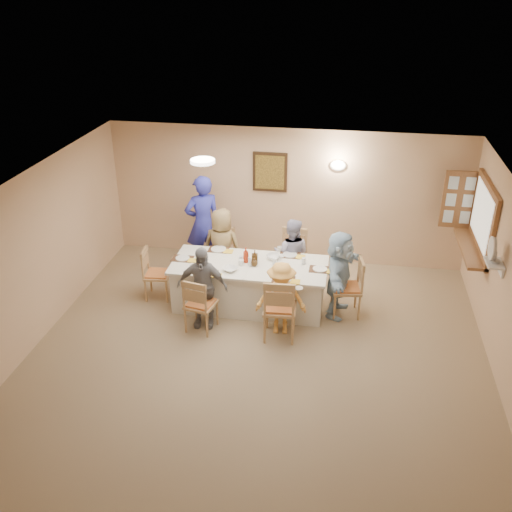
% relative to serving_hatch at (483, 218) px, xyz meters
% --- Properties ---
extents(ground, '(7.00, 7.00, 0.00)m').
position_rel_serving_hatch_xyz_m(ground, '(-3.21, -2.40, -1.50)').
color(ground, '#887354').
extents(room_walls, '(7.00, 7.00, 7.00)m').
position_rel_serving_hatch_xyz_m(room_walls, '(-3.21, -2.40, 0.01)').
color(room_walls, '#DAAE87').
rests_on(room_walls, ground).
extents(wall_picture, '(0.62, 0.05, 0.72)m').
position_rel_serving_hatch_xyz_m(wall_picture, '(-3.51, 1.06, 0.20)').
color(wall_picture, '#352212').
rests_on(wall_picture, room_walls).
extents(wall_sconce, '(0.26, 0.09, 0.18)m').
position_rel_serving_hatch_xyz_m(wall_sconce, '(-2.31, 1.04, 0.40)').
color(wall_sconce, white).
rests_on(wall_sconce, room_walls).
extents(ceiling_light, '(0.36, 0.36, 0.05)m').
position_rel_serving_hatch_xyz_m(ceiling_light, '(-4.21, -0.90, 0.97)').
color(ceiling_light, white).
rests_on(ceiling_light, room_walls).
extents(serving_hatch, '(0.06, 1.50, 1.15)m').
position_rel_serving_hatch_xyz_m(serving_hatch, '(0.00, 0.00, 0.00)').
color(serving_hatch, brown).
rests_on(serving_hatch, room_walls).
extents(hatch_sill, '(0.30, 1.50, 0.05)m').
position_rel_serving_hatch_xyz_m(hatch_sill, '(-0.12, 0.00, -0.53)').
color(hatch_sill, brown).
rests_on(hatch_sill, room_walls).
extents(shutter_door, '(0.55, 0.04, 1.00)m').
position_rel_serving_hatch_xyz_m(shutter_door, '(-0.26, 0.76, 0.00)').
color(shutter_door, brown).
rests_on(shutter_door, room_walls).
extents(fan_shelf, '(0.22, 0.36, 0.03)m').
position_rel_serving_hatch_xyz_m(fan_shelf, '(-0.08, -1.35, -0.10)').
color(fan_shelf, white).
rests_on(fan_shelf, room_walls).
extents(desk_fan, '(0.30, 0.30, 0.28)m').
position_rel_serving_hatch_xyz_m(desk_fan, '(-0.11, -1.35, 0.05)').
color(desk_fan, '#A5A5A8').
rests_on(desk_fan, fan_shelf).
extents(dining_table, '(2.47, 1.05, 0.76)m').
position_rel_serving_hatch_xyz_m(dining_table, '(-3.56, -0.73, -1.12)').
color(dining_table, white).
rests_on(dining_table, ground).
extents(chair_back_left, '(0.51, 0.51, 0.92)m').
position_rel_serving_hatch_xyz_m(chair_back_left, '(-4.16, 0.07, -1.04)').
color(chair_back_left, tan).
rests_on(chair_back_left, ground).
extents(chair_back_right, '(0.51, 0.51, 1.00)m').
position_rel_serving_hatch_xyz_m(chair_back_right, '(-2.96, 0.07, -1.00)').
color(chair_back_right, tan).
rests_on(chair_back_right, ground).
extents(chair_front_left, '(0.52, 0.52, 0.91)m').
position_rel_serving_hatch_xyz_m(chair_front_left, '(-4.16, -1.53, -1.04)').
color(chair_front_left, tan).
rests_on(chair_front_left, ground).
extents(chair_front_right, '(0.52, 0.52, 1.03)m').
position_rel_serving_hatch_xyz_m(chair_front_right, '(-2.96, -1.53, -0.98)').
color(chair_front_right, tan).
rests_on(chair_front_right, ground).
extents(chair_left_end, '(0.46, 0.46, 0.89)m').
position_rel_serving_hatch_xyz_m(chair_left_end, '(-5.11, -0.73, -1.06)').
color(chair_left_end, tan).
rests_on(chair_left_end, ground).
extents(chair_right_end, '(0.53, 0.53, 0.97)m').
position_rel_serving_hatch_xyz_m(chair_right_end, '(-2.01, -0.73, -1.02)').
color(chair_right_end, tan).
rests_on(chair_right_end, ground).
extents(diner_back_left, '(0.77, 0.59, 1.38)m').
position_rel_serving_hatch_xyz_m(diner_back_left, '(-4.16, -0.05, -0.81)').
color(diner_back_left, olive).
rests_on(diner_back_left, ground).
extents(diner_back_right, '(0.70, 0.58, 1.29)m').
position_rel_serving_hatch_xyz_m(diner_back_right, '(-2.96, -0.05, -0.86)').
color(diner_back_right, '#A5A3C3').
rests_on(diner_back_right, ground).
extents(diner_front_left, '(0.80, 0.37, 1.33)m').
position_rel_serving_hatch_xyz_m(diner_front_left, '(-4.16, -1.41, -0.84)').
color(diner_front_left, gray).
rests_on(diner_front_left, ground).
extents(diner_front_right, '(0.84, 0.58, 1.17)m').
position_rel_serving_hatch_xyz_m(diner_front_right, '(-2.96, -1.41, -0.92)').
color(diner_front_right, '#F6AD4C').
rests_on(diner_front_right, ground).
extents(diner_right_end, '(1.47, 0.90, 1.42)m').
position_rel_serving_hatch_xyz_m(diner_right_end, '(-2.14, -0.73, -0.79)').
color(diner_right_end, silver).
rests_on(diner_right_end, ground).
extents(caregiver, '(1.02, 0.99, 1.79)m').
position_rel_serving_hatch_xyz_m(caregiver, '(-4.61, 0.42, -0.61)').
color(caregiver, '#3136B5').
rests_on(caregiver, ground).
extents(placemat_fl, '(0.34, 0.25, 0.01)m').
position_rel_serving_hatch_xyz_m(placemat_fl, '(-4.16, -1.15, -0.74)').
color(placemat_fl, '#472B19').
rests_on(placemat_fl, dining_table).
extents(plate_fl, '(0.24, 0.24, 0.02)m').
position_rel_serving_hatch_xyz_m(plate_fl, '(-4.16, -1.15, -0.73)').
color(plate_fl, white).
rests_on(plate_fl, dining_table).
extents(napkin_fl, '(0.14, 0.14, 0.01)m').
position_rel_serving_hatch_xyz_m(napkin_fl, '(-3.98, -1.20, -0.73)').
color(napkin_fl, yellow).
rests_on(napkin_fl, dining_table).
extents(placemat_fr, '(0.34, 0.26, 0.01)m').
position_rel_serving_hatch_xyz_m(placemat_fr, '(-2.96, -1.15, -0.74)').
color(placemat_fr, '#472B19').
rests_on(placemat_fr, dining_table).
extents(plate_fr, '(0.25, 0.25, 0.02)m').
position_rel_serving_hatch_xyz_m(plate_fr, '(-2.96, -1.15, -0.73)').
color(plate_fr, white).
rests_on(plate_fr, dining_table).
extents(napkin_fr, '(0.15, 0.15, 0.01)m').
position_rel_serving_hatch_xyz_m(napkin_fr, '(-2.78, -1.20, -0.73)').
color(napkin_fr, yellow).
rests_on(napkin_fr, dining_table).
extents(placemat_bl, '(0.34, 0.25, 0.01)m').
position_rel_serving_hatch_xyz_m(placemat_bl, '(-4.16, -0.31, -0.74)').
color(placemat_bl, '#472B19').
rests_on(placemat_bl, dining_table).
extents(plate_bl, '(0.25, 0.25, 0.02)m').
position_rel_serving_hatch_xyz_m(plate_bl, '(-4.16, -0.31, -0.73)').
color(plate_bl, white).
rests_on(plate_bl, dining_table).
extents(napkin_bl, '(0.15, 0.15, 0.01)m').
position_rel_serving_hatch_xyz_m(napkin_bl, '(-3.98, -0.36, -0.73)').
color(napkin_bl, yellow).
rests_on(napkin_bl, dining_table).
extents(placemat_br, '(0.34, 0.25, 0.01)m').
position_rel_serving_hatch_xyz_m(placemat_br, '(-2.96, -0.31, -0.74)').
color(placemat_br, '#472B19').
rests_on(placemat_br, dining_table).
extents(plate_br, '(0.23, 0.23, 0.01)m').
position_rel_serving_hatch_xyz_m(plate_br, '(-2.96, -0.31, -0.73)').
color(plate_br, white).
rests_on(plate_br, dining_table).
extents(napkin_br, '(0.15, 0.15, 0.01)m').
position_rel_serving_hatch_xyz_m(napkin_br, '(-2.78, -0.36, -0.73)').
color(napkin_br, yellow).
rests_on(napkin_br, dining_table).
extents(placemat_le, '(0.34, 0.25, 0.01)m').
position_rel_serving_hatch_xyz_m(placemat_le, '(-4.66, -0.73, -0.74)').
color(placemat_le, '#472B19').
rests_on(placemat_le, dining_table).
extents(plate_le, '(0.22, 0.22, 0.01)m').
position_rel_serving_hatch_xyz_m(plate_le, '(-4.66, -0.73, -0.73)').
color(plate_le, white).
rests_on(plate_le, dining_table).
extents(napkin_le, '(0.14, 0.14, 0.01)m').
position_rel_serving_hatch_xyz_m(napkin_le, '(-4.48, -0.78, -0.73)').
color(napkin_le, yellow).
rests_on(napkin_le, dining_table).
extents(placemat_re, '(0.34, 0.25, 0.01)m').
position_rel_serving_hatch_xyz_m(placemat_re, '(-2.44, -0.73, -0.74)').
color(placemat_re, '#472B19').
rests_on(placemat_re, dining_table).
extents(plate_re, '(0.22, 0.22, 0.01)m').
position_rel_serving_hatch_xyz_m(plate_re, '(-2.44, -0.73, -0.73)').
color(plate_re, white).
rests_on(plate_re, dining_table).
extents(napkin_re, '(0.14, 0.14, 0.01)m').
position_rel_serving_hatch_xyz_m(napkin_re, '(-2.26, -0.78, -0.73)').
color(napkin_re, yellow).
rests_on(napkin_re, dining_table).
extents(teacup_a, '(0.13, 0.13, 0.08)m').
position_rel_serving_hatch_xyz_m(teacup_a, '(-4.40, -1.05, -0.70)').
color(teacup_a, white).
rests_on(teacup_a, dining_table).
extents(teacup_b, '(0.13, 0.13, 0.08)m').
position_rel_serving_hatch_xyz_m(teacup_b, '(-3.15, -0.19, -0.70)').
color(teacup_b, white).
rests_on(teacup_b, dining_table).
extents(bowl_a, '(0.39, 0.39, 0.05)m').
position_rel_serving_hatch_xyz_m(bowl_a, '(-3.82, -1.00, -0.71)').
color(bowl_a, white).
rests_on(bowl_a, dining_table).
extents(bowl_b, '(0.36, 0.36, 0.07)m').
position_rel_serving_hatch_xyz_m(bowl_b, '(-3.22, -0.49, -0.71)').
color(bowl_b, white).
rests_on(bowl_b, dining_table).
extents(condiment_ketchup, '(0.11, 0.11, 0.25)m').
position_rel_serving_hatch_xyz_m(condiment_ketchup, '(-3.63, -0.67, -0.61)').
color(condiment_ketchup, '#A9290E').
rests_on(condiment_ketchup, dining_table).
extents(condiment_brown, '(0.12, 0.12, 0.21)m').
position_rel_serving_hatch_xyz_m(condiment_brown, '(-3.49, -0.65, -0.64)').
color(condiment_brown, '#3E2910').
rests_on(condiment_brown, dining_table).
extents(condiment_malt, '(0.13, 0.13, 0.14)m').
position_rel_serving_hatch_xyz_m(condiment_malt, '(-3.48, -0.78, -0.67)').
color(condiment_malt, '#3E2910').
rests_on(condiment_malt, dining_table).
extents(drinking_glass, '(0.06, 0.06, 0.09)m').
position_rel_serving_hatch_xyz_m(drinking_glass, '(-3.71, -0.68, -0.68)').
color(drinking_glass, silver).
rests_on(drinking_glass, dining_table).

